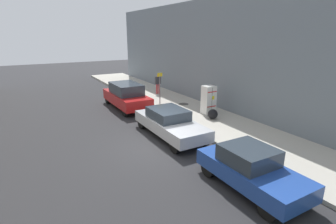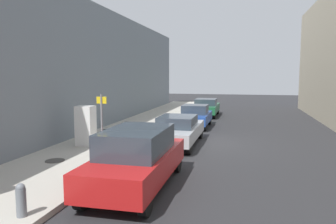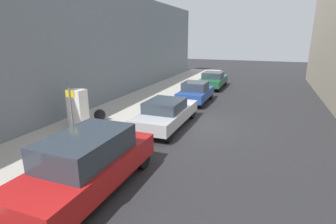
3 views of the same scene
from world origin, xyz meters
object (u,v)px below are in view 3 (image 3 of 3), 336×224
object	(u,v)px
parked_hatchback_blue	(196,92)
trash_bag	(100,115)
parked_suv_red	(88,163)
parked_sedan_green	(213,80)
street_sign_post	(72,118)
discarded_refrigerator	(78,108)
parked_sedan_silver	(166,113)

from	to	relation	value
parked_hatchback_blue	trash_bag	bearing A→B (deg)	-118.74
parked_suv_red	parked_sedan_green	size ratio (longest dim) A/B	1.07
street_sign_post	discarded_refrigerator	bearing A→B (deg)	126.95
parked_suv_red	parked_sedan_silver	xyz separation A→B (m)	(0.00, 5.99, -0.17)
trash_bag	parked_suv_red	xyz separation A→B (m)	(3.34, -5.25, 0.44)
discarded_refrigerator	parked_sedan_green	xyz separation A→B (m)	(3.80, 12.84, -0.32)
trash_bag	parked_sedan_silver	size ratio (longest dim) A/B	0.12
trash_bag	parked_sedan_green	xyz separation A→B (m)	(3.34, 11.82, 0.27)
discarded_refrigerator	street_sign_post	world-z (taller)	street_sign_post
trash_bag	parked_hatchback_blue	distance (m)	6.96
parked_sedan_silver	parked_hatchback_blue	xyz separation A→B (m)	(0.00, 5.36, -0.01)
parked_sedan_green	parked_suv_red	bearing A→B (deg)	-90.00
parked_hatchback_blue	parked_sedan_green	distance (m)	5.72
discarded_refrigerator	trash_bag	distance (m)	1.26
street_sign_post	parked_sedan_green	bearing A→B (deg)	83.41
street_sign_post	parked_suv_red	size ratio (longest dim) A/B	0.51
trash_bag	parked_sedan_green	bearing A→B (deg)	74.21
parked_suv_red	parked_sedan_silver	bearing A→B (deg)	90.00
parked_sedan_silver	street_sign_post	bearing A→B (deg)	-112.03
parked_sedan_silver	parked_suv_red	bearing A→B (deg)	-90.00
street_sign_post	parked_sedan_green	distance (m)	15.64
parked_sedan_silver	trash_bag	bearing A→B (deg)	-167.60
discarded_refrigerator	parked_hatchback_blue	size ratio (longest dim) A/B	0.46
parked_sedan_silver	parked_hatchback_blue	world-z (taller)	parked_hatchback_blue
street_sign_post	trash_bag	xyz separation A→B (m)	(-1.55, 3.70, -1.08)
street_sign_post	parked_sedan_silver	world-z (taller)	street_sign_post
discarded_refrigerator	parked_hatchback_blue	world-z (taller)	discarded_refrigerator
parked_sedan_silver	parked_hatchback_blue	size ratio (longest dim) A/B	1.24
discarded_refrigerator	parked_sedan_silver	size ratio (longest dim) A/B	0.37
trash_bag	parked_hatchback_blue	bearing A→B (deg)	61.26
street_sign_post	parked_hatchback_blue	xyz separation A→B (m)	(1.79, 9.79, -0.82)
discarded_refrigerator	parked_suv_red	bearing A→B (deg)	-48.05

